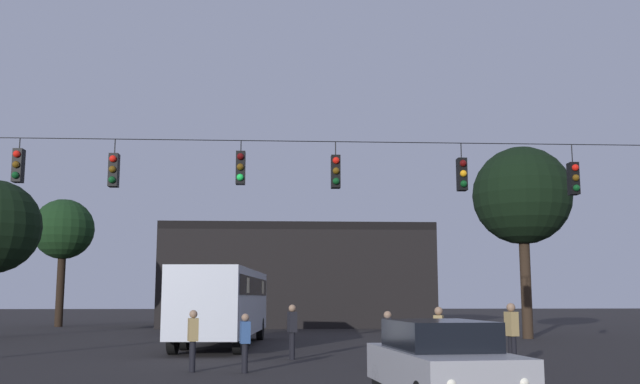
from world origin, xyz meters
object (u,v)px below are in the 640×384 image
Objects in this scene: car_near_right at (441,361)px; tree_right_far at (522,196)px; car_far_left at (194,319)px; pedestrian_crossing_right at (292,328)px; pedestrian_near_bus at (388,337)px; pedestrian_far_side at (193,337)px; city_bus at (224,299)px; pedestrian_crossing_center at (439,334)px; pedestrian_trailing at (512,331)px; pedestrian_crossing_left at (245,340)px; tree_left_silhouette at (63,230)px.

car_near_right is 22.80m from tree_right_far.
pedestrian_crossing_right reaches higher than car_far_left.
pedestrian_near_bus reaches higher than car_far_left.
tree_right_far is at bearing 45.30° from pedestrian_far_side.
city_bus is 11.78m from pedestrian_crossing_center.
car_far_left is 21.34m from pedestrian_trailing.
city_bus is at bearing 107.99° from car_near_right.
tree_right_far is (8.67, 20.23, 5.94)m from car_near_right.
city_bus is 6.90m from pedestrian_crossing_right.
car_far_left reaches higher than pedestrian_crossing_left.
car_near_right is at bearing -56.94° from pedestrian_crossing_left.
city_bus is 1.22× the size of tree_right_far.
pedestrian_crossing_right is 0.96× the size of pedestrian_trailing.
pedestrian_far_side is (-6.58, -0.09, -0.05)m from pedestrian_crossing_center.
car_far_left is 15.94m from pedestrian_crossing_right.
tree_right_far reaches higher than pedestrian_trailing.
tree_right_far is (8.67, 13.78, 5.86)m from pedestrian_near_bus.
tree_left_silhouette is (-13.59, 29.00, 5.48)m from pedestrian_crossing_left.
car_near_right is at bearing -72.01° from city_bus.
pedestrian_trailing is (3.44, 6.54, 0.22)m from car_near_right.
pedestrian_near_bus is at bearing -58.51° from tree_left_silhouette.
car_far_left is at bearing 120.61° from pedestrian_trailing.
car_near_right is 2.66× the size of pedestrian_crossing_center.
pedestrian_crossing_center is at bearing -173.38° from pedestrian_trailing.
tree_left_silhouette is at bearing 150.69° from tree_right_far.
pedestrian_crossing_left is 0.18× the size of tree_left_silhouette.
tree_right_far reaches higher than car_near_right.
tree_right_far reaches higher than city_bus.
tree_right_far is (26.09, -14.65, 0.41)m from tree_left_silhouette.
pedestrian_crossing_left is 7.30m from pedestrian_trailing.
pedestrian_crossing_right reaches higher than pedestrian_far_side.
pedestrian_near_bus is (2.54, -3.28, -0.09)m from pedestrian_crossing_right.
pedestrian_crossing_left is 0.95× the size of pedestrian_far_side.
pedestrian_crossing_left is at bearing -174.82° from pedestrian_trailing.
pedestrian_trailing is at bearing -53.64° from tree_left_silhouette.
pedestrian_crossing_center is at bearing 0.81° from pedestrian_far_side.
pedestrian_crossing_center is at bearing -56.68° from tree_left_silhouette.
tree_left_silhouette is (-14.88, 25.15, 5.36)m from pedestrian_crossing_right.
pedestrian_trailing reaches higher than car_near_right.
pedestrian_crossing_center is 34.62m from tree_left_silhouette.
pedestrian_trailing is (5.99, -3.19, 0.05)m from pedestrian_crossing_right.
city_bus is 6.26× the size of pedestrian_trailing.
tree_left_silhouette is at bearing 135.06° from car_far_left.
pedestrian_crossing_left is at bearing -171.55° from pedestrian_near_bus.
pedestrian_crossing_center is at bearing 4.60° from pedestrian_crossing_left.
car_far_left is 2.94× the size of pedestrian_crossing_left.
pedestrian_far_side is at bearing -177.32° from pedestrian_near_bus.
city_bus reaches higher than pedestrian_trailing.
pedestrian_crossing_right reaches higher than pedestrian_near_bus.
pedestrian_near_bus is at bearing -122.17° from tree_right_far.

